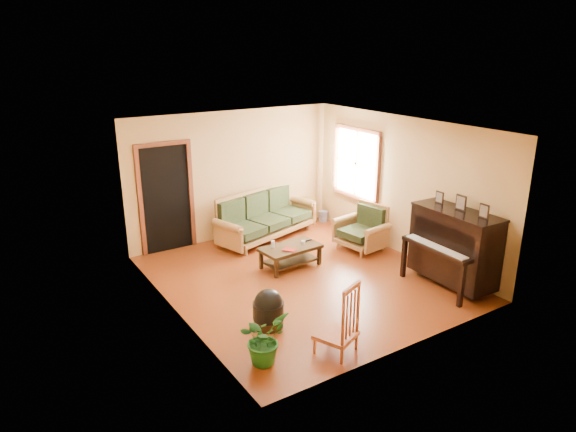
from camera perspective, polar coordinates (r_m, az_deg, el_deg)
floor at (r=8.89m, az=1.61°, el=-6.90°), size 5.00×5.00×0.00m
doorway at (r=10.01m, az=-13.36°, el=1.82°), size 1.08×0.16×2.05m
window at (r=10.67m, az=7.60°, el=5.82°), size 0.12×1.36×1.46m
sofa at (r=10.51m, az=-2.39°, el=0.00°), size 2.43×1.53×0.97m
coffee_table at (r=9.25m, az=0.27°, el=-4.51°), size 1.11×0.66×0.39m
armchair at (r=10.03m, az=8.08°, el=-1.33°), size 0.96×1.00×0.89m
piano at (r=8.85m, az=17.94°, el=-3.42°), size 0.91×1.49×1.29m
footstool at (r=7.38m, az=-2.18°, el=-10.73°), size 0.51×0.51×0.43m
red_chair at (r=6.72m, az=5.41°, el=-11.18°), size 0.63×0.65×1.00m
leaning_frame at (r=11.53m, az=2.04°, el=0.81°), size 0.48×0.20×0.62m
ceramic_crock at (r=11.64m, az=3.92°, el=-0.03°), size 0.25×0.25×0.24m
potted_plant at (r=6.58m, az=-2.76°, el=-13.47°), size 0.76×0.72×0.67m
book at (r=8.93m, az=-0.03°, el=-3.97°), size 0.28×0.29×0.02m
candle at (r=9.13m, az=-1.70°, el=-3.13°), size 0.09×0.09×0.12m
glass_jar at (r=9.29m, az=1.69°, el=-2.93°), size 0.09×0.09×0.05m
remote at (r=9.45m, az=2.23°, el=-2.69°), size 0.15×0.04×0.02m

